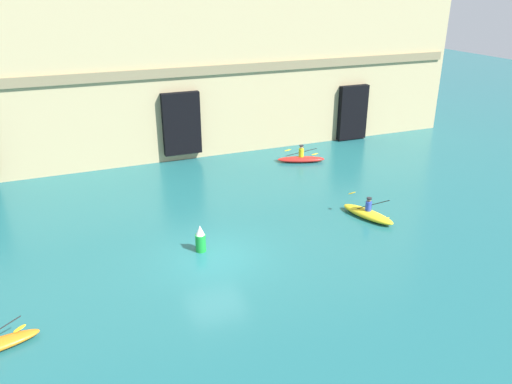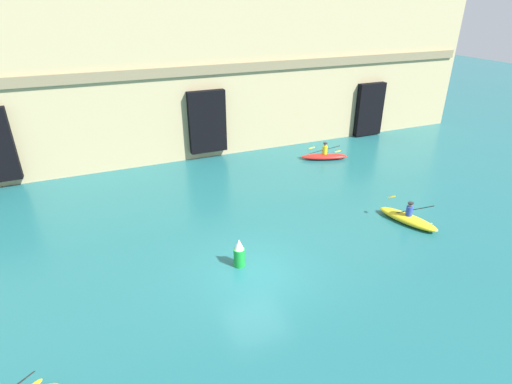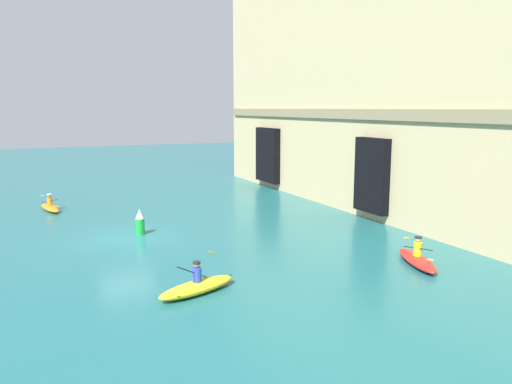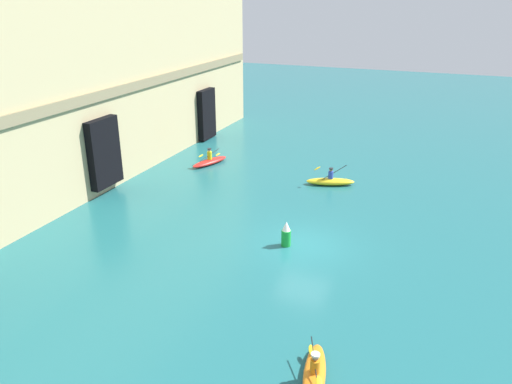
% 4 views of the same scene
% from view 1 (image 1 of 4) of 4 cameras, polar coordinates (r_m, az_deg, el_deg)
% --- Properties ---
extents(ground_plane, '(120.00, 120.00, 0.00)m').
position_cam_1_polar(ground_plane, '(21.63, -4.77, -7.50)').
color(ground_plane, '#1E6066').
extents(cliff_bluff, '(40.84, 8.48, 16.33)m').
position_cam_1_polar(cliff_bluff, '(35.84, -10.21, 18.12)').
color(cliff_bluff, tan).
rests_on(cliff_bluff, ground).
extents(kayak_yellow, '(1.74, 3.08, 1.27)m').
position_cam_1_polar(kayak_yellow, '(25.52, 12.66, -2.42)').
color(kayak_yellow, yellow).
rests_on(kayak_yellow, ground).
extents(kayak_red, '(3.17, 1.77, 1.15)m').
position_cam_1_polar(kayak_red, '(32.83, 5.17, 3.82)').
color(kayak_red, red).
rests_on(kayak_red, ground).
extents(marker_buoy, '(0.46, 0.46, 1.24)m').
position_cam_1_polar(marker_buoy, '(21.92, -6.36, -5.39)').
color(marker_buoy, green).
rests_on(marker_buoy, ground).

